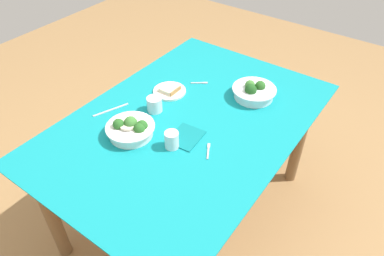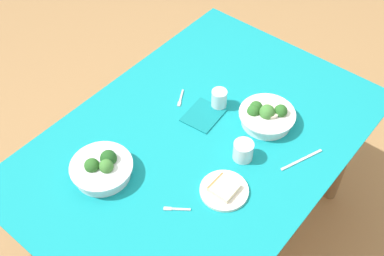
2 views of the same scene
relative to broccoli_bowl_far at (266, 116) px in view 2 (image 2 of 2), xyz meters
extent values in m
plane|color=#9E7547|center=(0.24, -0.15, -0.77)|extent=(6.00, 6.00, 0.00)
cube|color=teal|center=(0.24, -0.15, -0.04)|extent=(1.49, 1.02, 0.01)
cube|color=brown|center=(0.24, -0.15, -0.05)|extent=(1.44, 0.99, 0.02)
cylinder|color=brown|center=(-0.39, -0.55, -0.42)|extent=(0.07, 0.07, 0.70)
cylinder|color=brown|center=(0.87, -0.55, -0.42)|extent=(0.07, 0.07, 0.70)
cylinder|color=brown|center=(-0.39, 0.25, -0.42)|extent=(0.07, 0.07, 0.70)
cylinder|color=white|center=(0.00, 0.00, -0.01)|extent=(0.21, 0.21, 0.05)
cylinder|color=white|center=(0.00, 0.00, 0.01)|extent=(0.23, 0.23, 0.01)
sphere|color=#286023|center=(-0.03, 0.04, 0.03)|extent=(0.05, 0.05, 0.05)
sphere|color=#286023|center=(0.03, -0.04, 0.02)|extent=(0.05, 0.05, 0.05)
sphere|color=#286023|center=(0.01, -0.05, 0.02)|extent=(0.05, 0.05, 0.05)
sphere|color=#3D7A33|center=(0.01, 0.00, 0.03)|extent=(0.06, 0.06, 0.06)
cylinder|color=beige|center=(-0.01, 0.01, 0.03)|extent=(0.08, 0.08, 0.01)
cylinder|color=white|center=(0.61, -0.32, -0.01)|extent=(0.21, 0.21, 0.05)
cylinder|color=white|center=(0.61, -0.32, 0.02)|extent=(0.23, 0.23, 0.01)
sphere|color=#3D7A33|center=(0.61, -0.29, 0.03)|extent=(0.05, 0.05, 0.05)
sphere|color=#1E511E|center=(0.57, -0.32, 0.03)|extent=(0.06, 0.06, 0.06)
sphere|color=#286023|center=(0.63, -0.34, 0.03)|extent=(0.06, 0.06, 0.06)
cylinder|color=silver|center=(0.38, 0.08, -0.03)|extent=(0.18, 0.18, 0.01)
cube|color=beige|center=(0.38, 0.08, -0.01)|extent=(0.09, 0.09, 0.02)
cube|color=#9E703D|center=(0.38, 0.03, -0.01)|extent=(0.09, 0.01, 0.02)
cylinder|color=silver|center=(0.05, -0.20, 0.00)|extent=(0.07, 0.07, 0.08)
cylinder|color=silver|center=(0.21, 0.03, 0.00)|extent=(0.08, 0.08, 0.08)
cube|color=#B7B7BC|center=(0.54, 0.01, -0.03)|extent=(0.05, 0.06, 0.00)
cube|color=#B7B7BC|center=(0.57, -0.03, -0.03)|extent=(0.03, 0.03, 0.00)
cube|color=#B7B7BC|center=(0.10, -0.36, -0.03)|extent=(0.07, 0.04, 0.00)
cube|color=#B7B7BC|center=(0.15, -0.34, -0.03)|extent=(0.03, 0.03, 0.00)
cube|color=#B7B7BC|center=(0.08, 0.22, -0.03)|extent=(0.18, 0.08, 0.00)
cube|color=#0F777D|center=(0.14, -0.22, -0.03)|extent=(0.17, 0.15, 0.01)
camera|label=1|loc=(-0.87, -0.98, 1.09)|focal=33.63mm
camera|label=2|loc=(1.23, 0.63, 1.43)|focal=45.43mm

